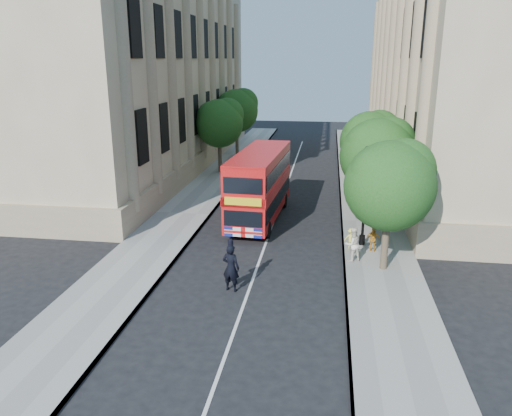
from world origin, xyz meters
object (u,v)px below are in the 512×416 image
at_px(lamp_post, 365,200).
at_px(box_van, 247,183).
at_px(double_decker_bus, 260,183).
at_px(police_constable, 231,268).
at_px(woman_pedestrian, 353,244).

distance_m(lamp_post, box_van, 10.73).
height_order(lamp_post, box_van, lamp_post).
relative_size(lamp_post, box_van, 1.12).
height_order(double_decker_bus, police_constable, double_decker_bus).
xyz_separation_m(lamp_post, double_decker_bus, (-5.87, 3.75, -0.25)).
bearing_deg(box_van, double_decker_bus, -75.71).
xyz_separation_m(police_constable, woman_pedestrian, (5.14, 3.72, -0.07)).
distance_m(box_van, police_constable, 13.86).
bearing_deg(box_van, police_constable, -89.01).
xyz_separation_m(double_decker_bus, police_constable, (0.14, -9.76, -1.23)).
bearing_deg(police_constable, double_decker_bus, -74.68).
relative_size(box_van, police_constable, 2.24).
bearing_deg(box_van, woman_pedestrian, -61.79).
bearing_deg(woman_pedestrian, lamp_post, -130.96).
distance_m(double_decker_bus, woman_pedestrian, 8.12).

